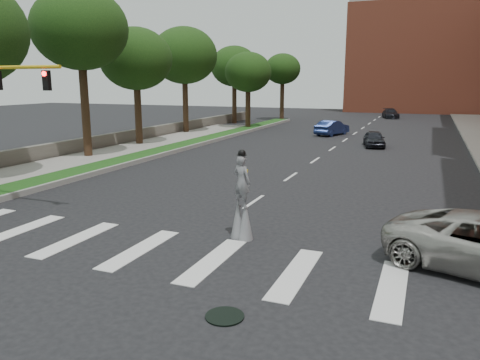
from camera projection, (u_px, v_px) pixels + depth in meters
ground_plane at (158, 266)px, 13.59m from camera, size 160.00×160.00×0.00m
grass_median at (168, 149)px, 35.92m from camera, size 2.00×60.00×0.25m
median_curb at (180, 150)px, 35.53m from camera, size 0.20×60.00×0.28m
sidewalk_left at (38, 170)px, 27.95m from camera, size 4.00×60.00×0.18m
stone_wall at (123, 138)px, 39.66m from camera, size 0.50×56.00×1.10m
manhole at (225, 316)px, 10.68m from camera, size 0.90×0.90×0.04m
building_backdrop at (428, 59)px, 80.27m from camera, size 26.00×14.00×18.00m
stilt_performer at (242, 204)px, 15.75m from camera, size 0.82×0.62×3.08m
car_near at (374, 139)px, 38.15m from camera, size 2.30×4.05×1.30m
car_mid at (332, 128)px, 46.27m from camera, size 2.86×4.72×1.47m
car_far at (391, 113)px, 67.43m from camera, size 2.98×4.96×1.34m
tree_2 at (80, 30)px, 30.90m from camera, size 6.35×6.35×11.36m
tree_3 at (136, 59)px, 37.60m from camera, size 5.86×5.86×9.52m
tree_4 at (184, 56)px, 46.45m from camera, size 6.59×6.59×10.56m
tree_5 at (234, 67)px, 58.06m from camera, size 5.87×5.87×9.56m
tree_6 at (248, 72)px, 51.21m from camera, size 5.13×5.13×8.41m
tree_7 at (283, 69)px, 62.93m from camera, size 4.81×4.81×8.91m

